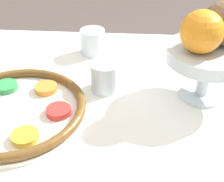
# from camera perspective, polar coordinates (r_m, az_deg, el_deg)

# --- Properties ---
(seder_plate) EXTENTS (0.32, 0.32, 0.03)m
(seder_plate) POSITION_cam_1_polar(r_m,az_deg,el_deg) (0.72, -17.33, -3.27)
(seder_plate) COLOR silver
(seder_plate) RESTS_ON dining_table
(fruit_stand) EXTENTS (0.19, 0.19, 0.13)m
(fruit_stand) POSITION_cam_1_polar(r_m,az_deg,el_deg) (0.73, 17.13, 5.70)
(fruit_stand) COLOR silver
(fruit_stand) RESTS_ON dining_table
(orange_fruit) EXTENTS (0.09, 0.09, 0.09)m
(orange_fruit) POSITION_cam_1_polar(r_m,az_deg,el_deg) (0.68, 16.11, 10.38)
(orange_fruit) COLOR orange
(orange_fruit) RESTS_ON fruit_stand
(coconut) EXTENTS (0.10, 0.10, 0.10)m
(coconut) POSITION_cam_1_polar(r_m,az_deg,el_deg) (0.73, 19.74, 11.55)
(coconut) COLOR brown
(coconut) RESTS_ON fruit_stand
(cup_mid) EXTENTS (0.07, 0.07, 0.07)m
(cup_mid) POSITION_cam_1_polar(r_m,az_deg,el_deg) (0.76, -1.30, 2.69)
(cup_mid) COLOR silver
(cup_mid) RESTS_ON dining_table
(cup_far) EXTENTS (0.07, 0.07, 0.07)m
(cup_far) POSITION_cam_1_polar(r_m,az_deg,el_deg) (0.93, -3.54, 9.00)
(cup_far) COLOR silver
(cup_far) RESTS_ON dining_table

